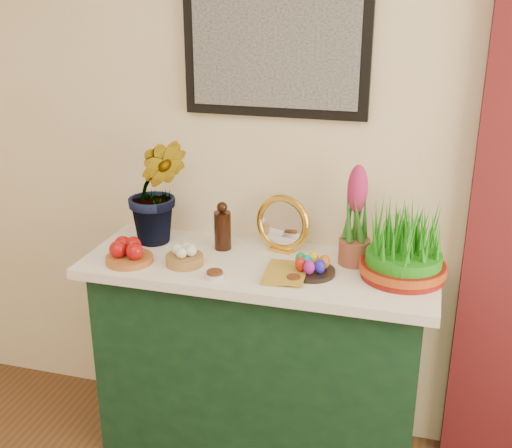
# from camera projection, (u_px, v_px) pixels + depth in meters

# --- Properties ---
(sideboard) EXTENTS (1.30, 0.45, 0.85)m
(sideboard) POSITION_uv_depth(u_px,v_px,m) (259.00, 363.00, 2.71)
(sideboard) COLOR #163D20
(sideboard) RESTS_ON ground
(tablecloth) EXTENTS (1.40, 0.55, 0.04)m
(tablecloth) POSITION_uv_depth(u_px,v_px,m) (259.00, 267.00, 2.55)
(tablecloth) COLOR white
(tablecloth) RESTS_ON sideboard
(hyacinth_green) EXTENTS (0.37, 0.34, 0.60)m
(hyacinth_green) POSITION_uv_depth(u_px,v_px,m) (156.00, 174.00, 2.64)
(hyacinth_green) COLOR #2B6E1E
(hyacinth_green) RESTS_ON tablecloth
(apple_bowl) EXTENTS (0.25, 0.25, 0.09)m
(apple_bowl) POSITION_uv_depth(u_px,v_px,m) (129.00, 253.00, 2.53)
(apple_bowl) COLOR #AA5E28
(apple_bowl) RESTS_ON tablecloth
(garlic_basket) EXTENTS (0.18, 0.18, 0.08)m
(garlic_basket) POSITION_uv_depth(u_px,v_px,m) (184.00, 257.00, 2.51)
(garlic_basket) COLOR #9D713F
(garlic_basket) RESTS_ON tablecloth
(vinegar_cruet) EXTENTS (0.07, 0.07, 0.21)m
(vinegar_cruet) POSITION_uv_depth(u_px,v_px,m) (223.00, 228.00, 2.65)
(vinegar_cruet) COLOR black
(vinegar_cruet) RESTS_ON tablecloth
(mirror) EXTENTS (0.24, 0.10, 0.24)m
(mirror) POSITION_uv_depth(u_px,v_px,m) (283.00, 224.00, 2.62)
(mirror) COLOR gold
(mirror) RESTS_ON tablecloth
(book) EXTENTS (0.16, 0.22, 0.03)m
(book) POSITION_uv_depth(u_px,v_px,m) (265.00, 271.00, 2.44)
(book) COLOR gold
(book) RESTS_ON tablecloth
(spice_dish_left) EXTENTS (0.07, 0.07, 0.03)m
(spice_dish_left) POSITION_uv_depth(u_px,v_px,m) (215.00, 275.00, 2.40)
(spice_dish_left) COLOR silver
(spice_dish_left) RESTS_ON tablecloth
(spice_dish_right) EXTENTS (0.06, 0.06, 0.03)m
(spice_dish_right) POSITION_uv_depth(u_px,v_px,m) (294.00, 279.00, 2.37)
(spice_dish_right) COLOR silver
(spice_dish_right) RESTS_ON tablecloth
(egg_plate) EXTENTS (0.24, 0.24, 0.08)m
(egg_plate) POSITION_uv_depth(u_px,v_px,m) (311.00, 267.00, 2.43)
(egg_plate) COLOR black
(egg_plate) RESTS_ON tablecloth
(hyacinth_pink) EXTENTS (0.12, 0.12, 0.40)m
(hyacinth_pink) POSITION_uv_depth(u_px,v_px,m) (356.00, 220.00, 2.47)
(hyacinth_pink) COLOR brown
(hyacinth_pink) RESTS_ON tablecloth
(wheatgrass_sabzeh) EXTENTS (0.33, 0.33, 0.27)m
(wheatgrass_sabzeh) POSITION_uv_depth(u_px,v_px,m) (404.00, 248.00, 2.38)
(wheatgrass_sabzeh) COLOR maroon
(wheatgrass_sabzeh) RESTS_ON tablecloth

